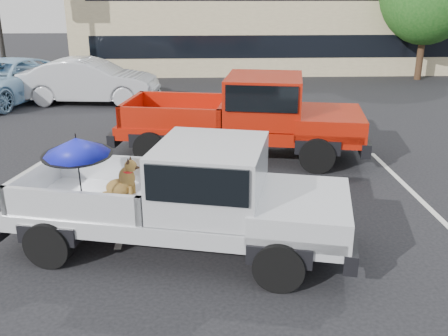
{
  "coord_description": "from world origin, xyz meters",
  "views": [
    {
      "loc": [
        -1.51,
        -8.04,
        4.13
      ],
      "look_at": [
        -1.17,
        -0.12,
        1.3
      ],
      "focal_mm": 40.0,
      "sensor_mm": 36.0,
      "label": 1
    }
  ],
  "objects": [
    {
      "name": "silver_sedan",
      "position": [
        -5.83,
        11.25,
        0.85
      ],
      "size": [
        5.3,
        2.31,
        1.7
      ],
      "primitive_type": "imported",
      "rotation": [
        0.0,
        0.0,
        1.47
      ],
      "color": "silver",
      "rests_on": "ground"
    },
    {
      "name": "ground",
      "position": [
        0.0,
        0.0,
        0.0
      ],
      "size": [
        90.0,
        90.0,
        0.0
      ],
      "primitive_type": "plane",
      "color": "black",
      "rests_on": "ground"
    },
    {
      "name": "red_pickup",
      "position": [
        -0.15,
        4.42,
        1.16
      ],
      "size": [
        6.72,
        3.32,
        2.12
      ],
      "rotation": [
        0.0,
        0.0,
        -0.18
      ],
      "color": "black",
      "rests_on": "ground"
    },
    {
      "name": "blue_suv",
      "position": [
        -9.19,
        11.49,
        0.82
      ],
      "size": [
        4.37,
        6.47,
        1.65
      ],
      "primitive_type": "imported",
      "rotation": [
        0.0,
        0.0,
        -0.3
      ],
      "color": "#99C4E4",
      "rests_on": "ground"
    },
    {
      "name": "stripe_right",
      "position": [
        3.0,
        2.0,
        0.0
      ],
      "size": [
        0.12,
        5.0,
        0.01
      ],
      "primitive_type": "cube",
      "color": "silver",
      "rests_on": "ground"
    },
    {
      "name": "motel_building",
      "position": [
        2.0,
        20.99,
        3.21
      ],
      "size": [
        20.4,
        8.4,
        6.3
      ],
      "color": "tan",
      "rests_on": "ground"
    },
    {
      "name": "stripe_left",
      "position": [
        -3.0,
        2.0,
        0.0
      ],
      "size": [
        0.12,
        5.0,
        0.01
      ],
      "primitive_type": "cube",
      "color": "silver",
      "rests_on": "ground"
    },
    {
      "name": "silver_pickup",
      "position": [
        -1.65,
        -0.57,
        1.05
      ],
      "size": [
        5.99,
        3.19,
        2.06
      ],
      "rotation": [
        0.0,
        0.0,
        -0.23
      ],
      "color": "black",
      "rests_on": "ground"
    }
  ]
}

